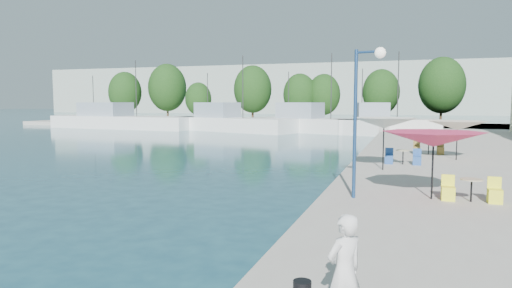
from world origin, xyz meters
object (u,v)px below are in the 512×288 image
(umbrella_pink, at_px, (434,139))
(umbrella_white, at_px, (384,123))
(trawler_03, at_px, (315,124))
(trawler_04, at_px, (384,125))
(trawler_02, at_px, (230,123))
(umbrella_cream, at_px, (458,125))
(trawler_01, at_px, (121,121))
(person, at_px, (344,272))
(street_lamp, at_px, (365,95))

(umbrella_pink, height_order, umbrella_white, umbrella_white)
(trawler_03, height_order, trawler_04, same)
(trawler_02, height_order, trawler_03, same)
(trawler_03, distance_m, umbrella_cream, 32.25)
(trawler_01, height_order, trawler_02, same)
(umbrella_cream, distance_m, person, 21.76)
(trawler_02, distance_m, person, 54.23)
(trawler_03, xyz_separation_m, person, (10.29, -50.58, 0.38))
(umbrella_cream, height_order, person, umbrella_cream)
(trawler_02, distance_m, umbrella_cream, 37.81)
(trawler_04, height_order, person, trawler_04)
(trawler_03, xyz_separation_m, umbrella_pink, (11.93, -40.75, 1.56))
(trawler_02, xyz_separation_m, street_lamp, (20.96, -40.64, 3.02))
(umbrella_white, height_order, person, umbrella_white)
(trawler_01, distance_m, umbrella_pink, 58.03)
(umbrella_pink, bearing_deg, street_lamp, -162.62)
(umbrella_pink, bearing_deg, trawler_03, 106.32)
(trawler_02, bearing_deg, trawler_04, 20.72)
(trawler_01, distance_m, street_lamp, 57.06)
(trawler_03, xyz_separation_m, street_lamp, (9.72, -41.44, 3.02))
(umbrella_pink, distance_m, person, 10.03)
(trawler_04, relative_size, umbrella_white, 4.07)
(umbrella_cream, bearing_deg, trawler_02, 131.45)
(trawler_04, relative_size, street_lamp, 2.50)
(street_lamp, bearing_deg, trawler_03, 116.60)
(trawler_01, relative_size, trawler_03, 1.29)
(trawler_01, bearing_deg, street_lamp, -41.57)
(umbrella_white, relative_size, umbrella_cream, 0.96)
(trawler_01, relative_size, umbrella_pink, 7.00)
(umbrella_pink, bearing_deg, trawler_02, 120.11)
(trawler_04, distance_m, person, 50.18)
(street_lamp, relative_size, person, 2.98)
(trawler_04, distance_m, street_lamp, 41.14)
(trawler_02, distance_m, trawler_03, 11.26)
(trawler_03, distance_m, person, 51.62)
(trawler_04, bearing_deg, umbrella_pink, -104.23)
(trawler_01, height_order, street_lamp, trawler_01)
(umbrella_pink, distance_m, umbrella_cream, 11.77)
(umbrella_pink, xyz_separation_m, umbrella_white, (-1.90, 6.38, 0.24))
(umbrella_white, height_order, street_lamp, street_lamp)
(trawler_01, bearing_deg, trawler_04, 4.41)
(trawler_01, bearing_deg, trawler_03, 4.89)
(trawler_03, distance_m, trawler_04, 8.49)
(trawler_03, bearing_deg, umbrella_cream, -46.83)
(street_lamp, bearing_deg, umbrella_pink, 30.78)
(trawler_02, height_order, umbrella_cream, trawler_02)
(street_lamp, xyz_separation_m, person, (0.57, -9.14, -2.64))
(trawler_02, xyz_separation_m, trawler_03, (11.24, 0.81, 0.00))
(umbrella_pink, relative_size, umbrella_white, 1.08)
(umbrella_white, height_order, umbrella_cream, umbrella_white)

